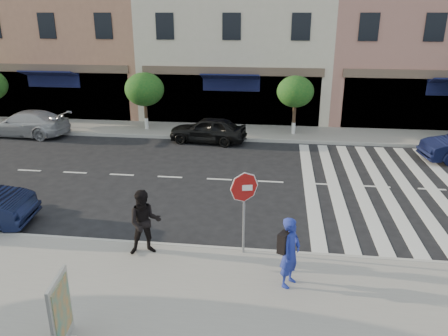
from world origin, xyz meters
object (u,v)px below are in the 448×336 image
poster_board (61,313)px  car_far_mid (208,130)px  walker (145,222)px  photographer (290,252)px  car_far_left (26,123)px  stop_sign (244,195)px

poster_board → car_far_mid: bearing=80.8°
walker → car_far_mid: walker is taller
car_far_mid → photographer: bearing=24.1°
photographer → car_far_left: (-13.69, 12.07, -0.34)m
walker → photographer: bearing=-33.4°
stop_sign → photographer: (1.19, -1.30, -0.82)m
photographer → car_far_mid: bearing=44.4°
car_far_mid → poster_board: bearing=4.6°
photographer → car_far_mid: 12.69m
poster_board → car_far_mid: poster_board is taller
walker → poster_board: 3.55m
poster_board → car_far_left: bearing=115.0°
car_far_mid → stop_sign: bearing=20.4°
photographer → walker: walker is taller
stop_sign → car_far_left: bearing=127.9°
car_far_mid → car_far_left: bearing=-83.8°
car_far_left → car_far_mid: bearing=94.4°
stop_sign → poster_board: (-3.13, -3.83, -0.97)m
walker → stop_sign: bearing=-11.5°
car_far_mid → walker: bearing=7.0°
poster_board → photographer: bearing=22.7°
car_far_left → poster_board: bearing=37.1°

